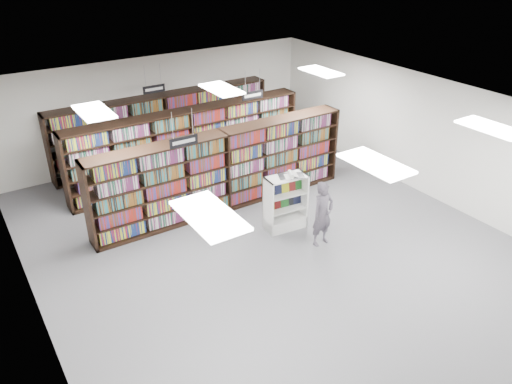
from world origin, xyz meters
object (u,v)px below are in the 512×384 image
endcap_display (284,210)px  shopper (323,214)px  open_book (291,175)px  bookshelf_row_near (224,171)px

endcap_display → shopper: size_ratio=0.88×
endcap_display → open_book: open_book is taller
bookshelf_row_near → endcap_display: size_ratio=5.07×
bookshelf_row_near → open_book: (0.81, -1.73, 0.36)m
open_book → shopper: 1.17m
endcap_display → shopper: bearing=-68.5°
endcap_display → shopper: (0.29, -1.05, 0.31)m
open_book → endcap_display: bearing=164.5°
bookshelf_row_near → open_book: bookshelf_row_near is taller
bookshelf_row_near → endcap_display: 1.89m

